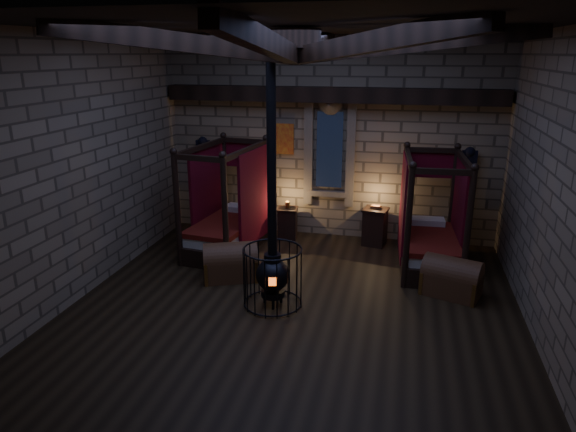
% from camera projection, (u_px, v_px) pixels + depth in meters
% --- Properties ---
extents(room, '(7.02, 7.02, 4.29)m').
position_uv_depth(room, '(297.00, 62.00, 7.13)').
color(room, black).
rests_on(room, ground).
extents(bed_left, '(1.32, 2.17, 2.15)m').
position_uv_depth(bed_left, '(228.00, 225.00, 10.40)').
color(bed_left, black).
rests_on(bed_left, ground).
extents(bed_right, '(1.17, 2.07, 2.10)m').
position_uv_depth(bed_right, '(429.00, 240.00, 9.60)').
color(bed_right, black).
rests_on(bed_right, ground).
extents(trunk_left, '(1.08, 0.89, 0.69)m').
position_uv_depth(trunk_left, '(231.00, 262.00, 9.11)').
color(trunk_left, '#56321B').
rests_on(trunk_left, ground).
extents(trunk_right, '(1.05, 0.85, 0.67)m').
position_uv_depth(trunk_right, '(452.00, 278.00, 8.50)').
color(trunk_right, '#56321B').
rests_on(trunk_right, ground).
extents(nightstand_left, '(0.46, 0.44, 0.83)m').
position_uv_depth(nightstand_left, '(288.00, 223.00, 11.09)').
color(nightstand_left, black).
rests_on(nightstand_left, ground).
extents(nightstand_right, '(0.57, 0.55, 0.86)m').
position_uv_depth(nightstand_right, '(375.00, 226.00, 10.70)').
color(nightstand_right, black).
rests_on(nightstand_right, ground).
extents(stove, '(0.94, 0.94, 4.05)m').
position_uv_depth(stove, '(273.00, 270.00, 8.06)').
color(stove, black).
rests_on(stove, ground).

